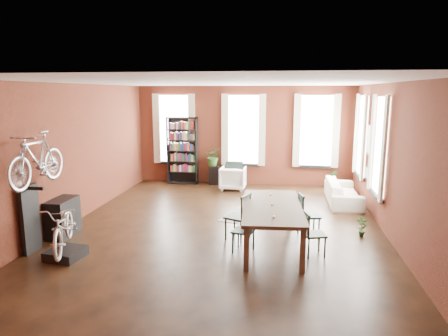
% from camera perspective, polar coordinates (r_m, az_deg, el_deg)
% --- Properties ---
extents(room, '(9.00, 9.04, 3.22)m').
position_cam_1_polar(room, '(9.10, 1.95, 5.33)').
color(room, black).
rests_on(room, ground).
extents(dining_table, '(1.30, 2.54, 0.84)m').
position_cam_1_polar(dining_table, '(7.95, 6.82, -8.25)').
color(dining_table, brown).
rests_on(dining_table, ground).
extents(dining_chair_a, '(0.47, 0.47, 0.83)m').
position_cam_1_polar(dining_chair_a, '(7.67, 2.77, -8.92)').
color(dining_chair_a, '#183635').
rests_on(dining_chair_a, ground).
extents(dining_chair_b, '(0.58, 0.58, 0.96)m').
position_cam_1_polar(dining_chair_b, '(8.27, 1.97, -6.96)').
color(dining_chair_b, black).
rests_on(dining_chair_b, ground).
extents(dining_chair_c, '(0.46, 0.46, 0.82)m').
position_cam_1_polar(dining_chair_c, '(7.69, 12.80, -9.19)').
color(dining_chair_c, '#1F2F1B').
rests_on(dining_chair_c, ground).
extents(dining_chair_d, '(0.51, 0.51, 0.91)m').
position_cam_1_polar(dining_chair_d, '(8.62, 12.03, -6.63)').
color(dining_chair_d, '#1C3E3B').
rests_on(dining_chair_d, ground).
extents(bookshelf, '(1.00, 0.32, 2.20)m').
position_cam_1_polar(bookshelf, '(13.24, -5.94, 2.49)').
color(bookshelf, black).
rests_on(bookshelf, ground).
extents(white_armchair, '(0.77, 0.72, 0.78)m').
position_cam_1_polar(white_armchair, '(12.44, 1.30, -1.31)').
color(white_armchair, white).
rests_on(white_armchair, ground).
extents(cream_sofa, '(0.61, 2.08, 0.81)m').
position_cam_1_polar(cream_sofa, '(11.41, 16.69, -2.81)').
color(cream_sofa, beige).
rests_on(cream_sofa, ground).
extents(striped_rug, '(1.50, 1.96, 0.01)m').
position_cam_1_polar(striped_rug, '(10.08, 3.96, -6.52)').
color(striped_rug, black).
rests_on(striped_rug, ground).
extents(bike_trainer, '(0.66, 0.66, 0.17)m').
position_cam_1_polar(bike_trainer, '(8.04, -21.66, -11.29)').
color(bike_trainer, black).
rests_on(bike_trainer, ground).
extents(bike_wall_rack, '(0.16, 0.60, 1.30)m').
position_cam_1_polar(bike_wall_rack, '(8.42, -25.94, -6.55)').
color(bike_wall_rack, black).
rests_on(bike_wall_rack, ground).
extents(console_table, '(0.40, 0.80, 0.80)m').
position_cam_1_polar(console_table, '(9.15, -22.02, -6.54)').
color(console_table, black).
rests_on(console_table, ground).
extents(plant_stand, '(0.31, 0.31, 0.62)m').
position_cam_1_polar(plant_stand, '(13.16, -1.39, -1.00)').
color(plant_stand, black).
rests_on(plant_stand, ground).
extents(plant_by_sofa, '(0.33, 0.59, 0.26)m').
position_cam_1_polar(plant_by_sofa, '(13.10, 15.15, -2.24)').
color(plant_by_sofa, '#2B5020').
rests_on(plant_by_sofa, ground).
extents(plant_small, '(0.30, 0.46, 0.15)m').
position_cam_1_polar(plant_small, '(9.01, 19.02, -8.76)').
color(plant_small, '#285020').
rests_on(plant_small, ground).
extents(bicycle_floor, '(0.84, 1.01, 1.64)m').
position_cam_1_polar(bicycle_floor, '(7.79, -22.11, -4.98)').
color(bicycle_floor, beige).
rests_on(bicycle_floor, bike_trainer).
extents(bicycle_hung, '(0.47, 1.00, 1.66)m').
position_cam_1_polar(bicycle_hung, '(7.99, -25.33, 3.50)').
color(bicycle_hung, '#A5A8AD').
rests_on(bicycle_hung, bike_wall_rack).
extents(plant_on_stand, '(0.59, 0.65, 0.48)m').
position_cam_1_polar(plant_on_stand, '(13.03, -1.54, 1.34)').
color(plant_on_stand, '#295923').
rests_on(plant_on_stand, plant_stand).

